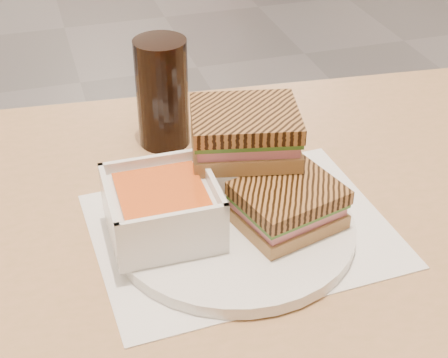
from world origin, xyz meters
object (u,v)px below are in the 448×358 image
object	(u,v)px
main_table	(306,288)
plate	(235,227)
panini_lower	(288,205)
soup_bowl	(162,210)
cola_glass	(162,93)

from	to	relation	value
main_table	plate	size ratio (longest dim) A/B	4.61
plate	panini_lower	xyz separation A→B (m)	(0.06, -0.02, 0.03)
soup_bowl	cola_glass	bearing A→B (deg)	76.88
panini_lower	cola_glass	world-z (taller)	cola_glass
main_table	cola_glass	size ratio (longest dim) A/B	8.41
plate	cola_glass	bearing A→B (deg)	97.71
soup_bowl	main_table	bearing A→B (deg)	-2.33
main_table	plate	world-z (taller)	plate
soup_bowl	panini_lower	size ratio (longest dim) A/B	0.92
plate	panini_lower	size ratio (longest dim) A/B	2.13
panini_lower	cola_glass	bearing A→B (deg)	109.70
plate	panini_lower	bearing A→B (deg)	-17.41
main_table	plate	distance (m)	0.16
main_table	cola_glass	distance (m)	0.32
panini_lower	plate	bearing A→B (deg)	162.59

